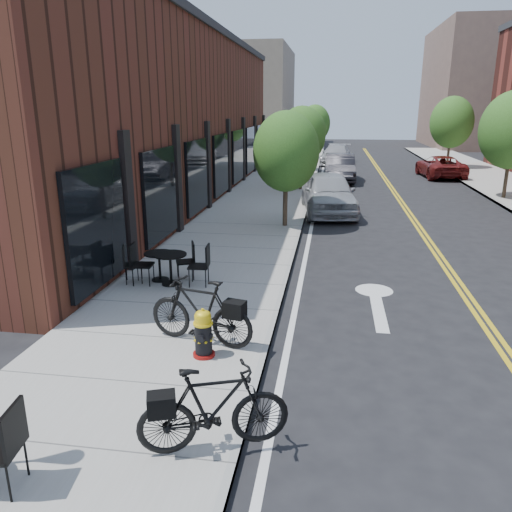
{
  "coord_description": "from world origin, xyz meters",
  "views": [
    {
      "loc": [
        0.94,
        -7.68,
        4.01
      ],
      "look_at": [
        -0.58,
        2.28,
        1.0
      ],
      "focal_mm": 35.0,
      "sensor_mm": 36.0,
      "label": 1
    }
  ],
  "objects_px": {
    "bicycle_right": "(214,408)",
    "parked_car_b": "(340,168)",
    "fire_hydrant": "(203,334)",
    "bistro_set_b": "(159,262)",
    "bicycle_left": "(201,311)",
    "parked_car_a": "(328,193)",
    "parked_car_c": "(336,155)",
    "bistro_set_c": "(170,265)",
    "parked_car_far": "(440,167)"
  },
  "relations": [
    {
      "from": "bicycle_right",
      "to": "parked_car_b",
      "type": "bearing_deg",
      "value": -23.91
    },
    {
      "from": "fire_hydrant",
      "to": "bistro_set_b",
      "type": "bearing_deg",
      "value": 133.41
    },
    {
      "from": "bicycle_left",
      "to": "parked_car_b",
      "type": "bearing_deg",
      "value": -172.97
    },
    {
      "from": "bicycle_left",
      "to": "parked_car_a",
      "type": "height_order",
      "value": "parked_car_a"
    },
    {
      "from": "parked_car_b",
      "to": "parked_car_c",
      "type": "distance_m",
      "value": 8.77
    },
    {
      "from": "fire_hydrant",
      "to": "parked_car_b",
      "type": "distance_m",
      "value": 21.61
    },
    {
      "from": "bistro_set_c",
      "to": "fire_hydrant",
      "type": "bearing_deg",
      "value": -68.48
    },
    {
      "from": "bistro_set_b",
      "to": "parked_car_far",
      "type": "bearing_deg",
      "value": 42.63
    },
    {
      "from": "fire_hydrant",
      "to": "bistro_set_b",
      "type": "relative_size",
      "value": 0.5
    },
    {
      "from": "bicycle_right",
      "to": "parked_car_a",
      "type": "distance_m",
      "value": 14.66
    },
    {
      "from": "fire_hydrant",
      "to": "bicycle_left",
      "type": "height_order",
      "value": "bicycle_left"
    },
    {
      "from": "bicycle_left",
      "to": "parked_car_b",
      "type": "relative_size",
      "value": 0.43
    },
    {
      "from": "parked_car_far",
      "to": "parked_car_b",
      "type": "bearing_deg",
      "value": 18.68
    },
    {
      "from": "bicycle_right",
      "to": "parked_car_far",
      "type": "xyz_separation_m",
      "value": [
        7.54,
        26.2,
        -0.02
      ]
    },
    {
      "from": "bistro_set_b",
      "to": "bicycle_right",
      "type": "bearing_deg",
      "value": -86.01
    },
    {
      "from": "bicycle_right",
      "to": "parked_car_a",
      "type": "height_order",
      "value": "parked_car_a"
    },
    {
      "from": "fire_hydrant",
      "to": "bistro_set_b",
      "type": "xyz_separation_m",
      "value": [
        -1.94,
        3.46,
        0.04
      ]
    },
    {
      "from": "bistro_set_b",
      "to": "parked_car_b",
      "type": "distance_m",
      "value": 18.53
    },
    {
      "from": "fire_hydrant",
      "to": "parked_car_a",
      "type": "bearing_deg",
      "value": 95.79
    },
    {
      "from": "bistro_set_c",
      "to": "parked_car_a",
      "type": "relative_size",
      "value": 0.37
    },
    {
      "from": "bicycle_left",
      "to": "fire_hydrant",
      "type": "bearing_deg",
      "value": 33.15
    },
    {
      "from": "parked_car_c",
      "to": "bistro_set_b",
      "type": "bearing_deg",
      "value": -92.51
    },
    {
      "from": "parked_car_a",
      "to": "bistro_set_c",
      "type": "bearing_deg",
      "value": -117.96
    },
    {
      "from": "bistro_set_b",
      "to": "parked_car_c",
      "type": "xyz_separation_m",
      "value": [
        4.1,
        26.8,
        0.14
      ]
    },
    {
      "from": "bicycle_right",
      "to": "bistro_set_c",
      "type": "xyz_separation_m",
      "value": [
        -2.3,
        5.45,
        -0.07
      ]
    },
    {
      "from": "bicycle_left",
      "to": "parked_car_far",
      "type": "bearing_deg",
      "value": 174.14
    },
    {
      "from": "fire_hydrant",
      "to": "bicycle_left",
      "type": "bearing_deg",
      "value": 123.49
    },
    {
      "from": "bicycle_right",
      "to": "parked_car_a",
      "type": "xyz_separation_m",
      "value": [
        1.12,
        14.62,
        0.15
      ]
    },
    {
      "from": "bicycle_left",
      "to": "parked_car_far",
      "type": "height_order",
      "value": "parked_car_far"
    },
    {
      "from": "bicycle_left",
      "to": "bicycle_right",
      "type": "height_order",
      "value": "bicycle_left"
    },
    {
      "from": "bistro_set_c",
      "to": "parked_car_c",
      "type": "relative_size",
      "value": 0.36
    },
    {
      "from": "parked_car_b",
      "to": "parked_car_a",
      "type": "bearing_deg",
      "value": -95.21
    },
    {
      "from": "fire_hydrant",
      "to": "bicycle_right",
      "type": "bearing_deg",
      "value": -58.26
    },
    {
      "from": "bicycle_left",
      "to": "parked_car_a",
      "type": "bearing_deg",
      "value": -175.61
    },
    {
      "from": "parked_car_b",
      "to": "parked_car_c",
      "type": "xyz_separation_m",
      "value": [
        -0.17,
        8.77,
        -0.04
      ]
    },
    {
      "from": "bistro_set_b",
      "to": "parked_car_a",
      "type": "distance_m",
      "value": 9.7
    },
    {
      "from": "bicycle_right",
      "to": "parked_car_c",
      "type": "relative_size",
      "value": 0.37
    },
    {
      "from": "parked_car_far",
      "to": "bicycle_left",
      "type": "bearing_deg",
      "value": 66.15
    },
    {
      "from": "bicycle_left",
      "to": "bistro_set_b",
      "type": "distance_m",
      "value": 3.5
    },
    {
      "from": "fire_hydrant",
      "to": "bicycle_left",
      "type": "relative_size",
      "value": 0.43
    },
    {
      "from": "bistro_set_b",
      "to": "bistro_set_c",
      "type": "xyz_separation_m",
      "value": [
        0.34,
        -0.23,
        0.04
      ]
    },
    {
      "from": "bicycle_right",
      "to": "parked_car_c",
      "type": "distance_m",
      "value": 32.51
    },
    {
      "from": "bicycle_right",
      "to": "parked_car_far",
      "type": "distance_m",
      "value": 27.26
    },
    {
      "from": "fire_hydrant",
      "to": "parked_car_c",
      "type": "relative_size",
      "value": 0.17
    },
    {
      "from": "bicycle_left",
      "to": "bistro_set_c",
      "type": "height_order",
      "value": "bicycle_left"
    },
    {
      "from": "fire_hydrant",
      "to": "parked_car_c",
      "type": "height_order",
      "value": "parked_car_c"
    },
    {
      "from": "bicycle_left",
      "to": "bistro_set_b",
      "type": "xyz_separation_m",
      "value": [
        -1.78,
        3.01,
        -0.14
      ]
    },
    {
      "from": "fire_hydrant",
      "to": "parked_car_c",
      "type": "distance_m",
      "value": 30.34
    },
    {
      "from": "parked_car_c",
      "to": "parked_car_a",
      "type": "bearing_deg",
      "value": -84.9
    },
    {
      "from": "bistro_set_c",
      "to": "bicycle_right",
      "type": "bearing_deg",
      "value": -71.9
    }
  ]
}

